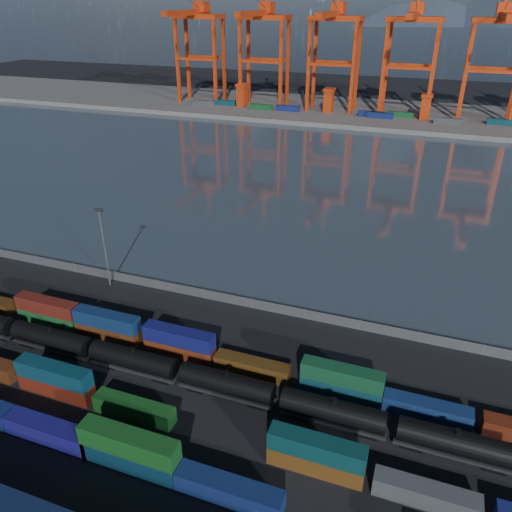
% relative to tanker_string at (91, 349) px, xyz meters
% --- Properties ---
extents(ground, '(700.00, 700.00, 0.00)m').
position_rel_tanker_string_xyz_m(ground, '(18.54, -4.92, -2.26)').
color(ground, black).
rests_on(ground, ground).
extents(harbor_water, '(700.00, 700.00, 0.00)m').
position_rel_tanker_string_xyz_m(harbor_water, '(18.54, 100.08, -2.25)').
color(harbor_water, '#33404B').
rests_on(harbor_water, ground).
extents(far_quay, '(700.00, 70.00, 2.00)m').
position_rel_tanker_string_xyz_m(far_quay, '(18.54, 205.08, -1.26)').
color(far_quay, '#514F4C').
rests_on(far_quay, ground).
extents(container_row_south, '(141.16, 2.63, 5.60)m').
position_rel_tanker_string_xyz_m(container_row_south, '(-0.34, -15.36, -0.16)').
color(container_row_south, '#404145').
rests_on(container_row_south, ground).
extents(container_row_mid, '(141.16, 2.42, 5.15)m').
position_rel_tanker_string_xyz_m(container_row_mid, '(24.16, -7.96, -0.54)').
color(container_row_mid, '#434648').
rests_on(container_row_mid, ground).
extents(container_row_north, '(141.73, 2.41, 5.14)m').
position_rel_tanker_string_xyz_m(container_row_north, '(7.22, 5.86, -0.17)').
color(container_row_north, navy).
rests_on(container_row_north, ground).
extents(tanker_string, '(123.14, 3.15, 4.50)m').
position_rel_tanker_string_xyz_m(tanker_string, '(0.00, 0.00, 0.00)').
color(tanker_string, black).
rests_on(tanker_string, ground).
extents(waterfront_fence, '(160.12, 0.12, 2.20)m').
position_rel_tanker_string_xyz_m(waterfront_fence, '(18.54, 23.08, -1.25)').
color(waterfront_fence, '#595B5E').
rests_on(waterfront_fence, ground).
extents(yard_light_mast, '(1.60, 0.40, 16.60)m').
position_rel_tanker_string_xyz_m(yard_light_mast, '(-11.46, 21.08, 7.04)').
color(yard_light_mast, slate).
rests_on(yard_light_mast, ground).
extents(gantry_cranes, '(199.08, 46.24, 62.61)m').
position_rel_tanker_string_xyz_m(gantry_cranes, '(11.04, 198.42, 36.12)').
color(gantry_cranes, red).
rests_on(gantry_cranes, ground).
extents(quay_containers, '(172.58, 10.99, 2.60)m').
position_rel_tanker_string_xyz_m(quay_containers, '(7.54, 190.54, 1.04)').
color(quay_containers, navy).
rests_on(quay_containers, far_quay).
extents(straddle_carriers, '(140.00, 7.00, 11.10)m').
position_rel_tanker_string_xyz_m(straddle_carriers, '(16.04, 195.08, 5.56)').
color(straddle_carriers, red).
rests_on(straddle_carriers, far_quay).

